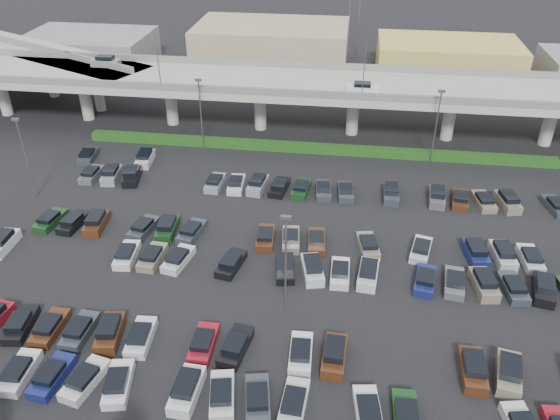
{
  "coord_description": "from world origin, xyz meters",
  "views": [
    {
      "loc": [
        4.59,
        -45.12,
        34.59
      ],
      "look_at": [
        -2.38,
        5.82,
        2.0
      ],
      "focal_mm": 35.0,
      "sensor_mm": 36.0,
      "label": 1
    }
  ],
  "objects": [
    {
      "name": "ground",
      "position": [
        0.0,
        0.0,
        0.0
      ],
      "size": [
        280.0,
        280.0,
        0.0
      ],
      "primitive_type": "plane",
      "color": "black"
    },
    {
      "name": "overpass",
      "position": [
        -0.25,
        32.01,
        6.97
      ],
      "size": [
        150.0,
        13.0,
        15.8
      ],
      "color": "#97968F",
      "rests_on": "ground"
    },
    {
      "name": "on_ramp",
      "position": [
        -52.1,
        43.05,
        6.86
      ],
      "size": [
        50.93,
        30.13,
        8.8
      ],
      "color": "#97968F",
      "rests_on": "ground"
    },
    {
      "name": "hedge",
      "position": [
        0.0,
        25.0,
        0.55
      ],
      "size": [
        66.0,
        1.6,
        1.1
      ],
      "primitive_type": "cube",
      "color": "#183B11",
      "rests_on": "ground"
    },
    {
      "name": "parked_cars",
      "position": [
        -0.33,
        -3.26,
        0.62
      ],
      "size": [
        63.04,
        41.65,
        1.67
      ],
      "color": "navy",
      "rests_on": "ground"
    },
    {
      "name": "light_poles",
      "position": [
        -4.13,
        2.0,
        6.24
      ],
      "size": [
        66.9,
        48.38,
        10.3
      ],
      "color": "#4F4F54",
      "rests_on": "ground"
    },
    {
      "name": "distant_buildings",
      "position": [
        12.38,
        61.81,
        3.74
      ],
      "size": [
        138.0,
        24.0,
        9.0
      ],
      "color": "slate",
      "rests_on": "ground"
    }
  ]
}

